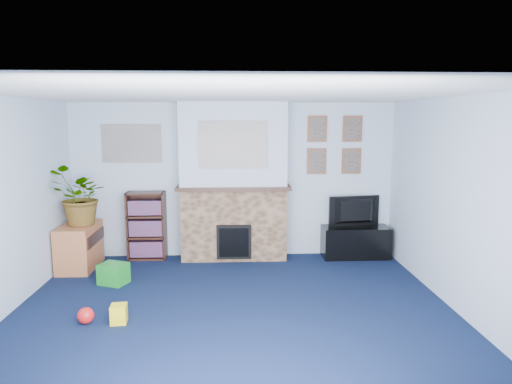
{
  "coord_description": "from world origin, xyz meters",
  "views": [
    {
      "loc": [
        0.03,
        -4.84,
        2.13
      ],
      "look_at": [
        0.28,
        0.75,
        1.25
      ],
      "focal_mm": 32.0,
      "sensor_mm": 36.0,
      "label": 1
    }
  ],
  "objects_px": {
    "television": "(356,212)",
    "bookshelf": "(147,227)",
    "tv_stand": "(355,243)",
    "sideboard": "(79,245)"
  },
  "relations": [
    {
      "from": "television",
      "to": "bookshelf",
      "type": "relative_size",
      "value": 0.78
    },
    {
      "from": "tv_stand",
      "to": "television",
      "type": "relative_size",
      "value": 1.26
    },
    {
      "from": "television",
      "to": "sideboard",
      "type": "xyz_separation_m",
      "value": [
        -4.14,
        -0.37,
        -0.37
      ]
    },
    {
      "from": "sideboard",
      "to": "television",
      "type": "bearing_deg",
      "value": 5.07
    },
    {
      "from": "tv_stand",
      "to": "television",
      "type": "distance_m",
      "value": 0.5
    },
    {
      "from": "tv_stand",
      "to": "bookshelf",
      "type": "distance_m",
      "value": 3.26
    },
    {
      "from": "sideboard",
      "to": "tv_stand",
      "type": "bearing_deg",
      "value": 4.8
    },
    {
      "from": "television",
      "to": "bookshelf",
      "type": "xyz_separation_m",
      "value": [
        -3.25,
        0.06,
        -0.22
      ]
    },
    {
      "from": "tv_stand",
      "to": "bookshelf",
      "type": "height_order",
      "value": "bookshelf"
    },
    {
      "from": "tv_stand",
      "to": "bookshelf",
      "type": "relative_size",
      "value": 0.98
    }
  ]
}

